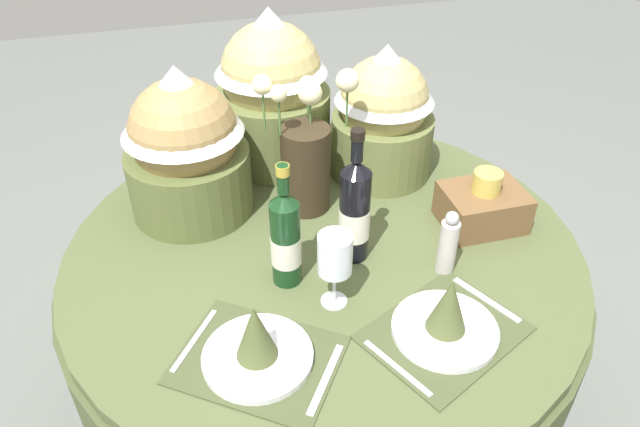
{
  "coord_description": "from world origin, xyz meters",
  "views": [
    {
      "loc": [
        -0.34,
        -1.21,
        1.78
      ],
      "look_at": [
        0.0,
        0.03,
        0.83
      ],
      "focal_mm": 34.14,
      "sensor_mm": 36.0,
      "label": 1
    }
  ],
  "objects": [
    {
      "name": "ground",
      "position": [
        0.0,
        0.0,
        0.0
      ],
      "size": [
        8.0,
        8.0,
        0.0
      ],
      "primitive_type": "plane",
      "color": "slate"
    },
    {
      "name": "dining_table",
      "position": [
        0.0,
        0.0,
        0.61
      ],
      "size": [
        1.4,
        1.4,
        0.75
      ],
      "color": "#4C5633",
      "rests_on": "ground"
    },
    {
      "name": "place_setting_left",
      "position": [
        -0.24,
        -0.34,
        0.79
      ],
      "size": [
        0.43,
        0.41,
        0.16
      ],
      "color": "#41492B",
      "rests_on": "dining_table"
    },
    {
      "name": "place_setting_right",
      "position": [
        0.18,
        -0.37,
        0.79
      ],
      "size": [
        0.42,
        0.38,
        0.16
      ],
      "color": "#41492B",
      "rests_on": "dining_table"
    },
    {
      "name": "flower_vase",
      "position": [
        0.01,
        0.19,
        0.91
      ],
      "size": [
        0.27,
        0.18,
        0.41
      ],
      "color": "#332819",
      "rests_on": "dining_table"
    },
    {
      "name": "wine_bottle_left",
      "position": [
        -0.12,
        -0.11,
        0.88
      ],
      "size": [
        0.07,
        0.07,
        0.33
      ],
      "color": "#143819",
      "rests_on": "dining_table"
    },
    {
      "name": "wine_bottle_centre",
      "position": [
        0.06,
        -0.06,
        0.89
      ],
      "size": [
        0.08,
        0.08,
        0.37
      ],
      "color": "black",
      "rests_on": "dining_table"
    },
    {
      "name": "wine_glass_left",
      "position": [
        -0.03,
        -0.21,
        0.89
      ],
      "size": [
        0.08,
        0.08,
        0.2
      ],
      "color": "silver",
      "rests_on": "dining_table"
    },
    {
      "name": "pepper_mill",
      "position": [
        0.27,
        -0.18,
        0.83
      ],
      "size": [
        0.05,
        0.05,
        0.18
      ],
      "color": "#B7B2AD",
      "rests_on": "dining_table"
    },
    {
      "name": "gift_tub_back_left",
      "position": [
        -0.31,
        0.26,
        0.97
      ],
      "size": [
        0.34,
        0.34,
        0.43
      ],
      "color": "#566033",
      "rests_on": "dining_table"
    },
    {
      "name": "gift_tub_back_centre",
      "position": [
        -0.03,
        0.48,
        1.0
      ],
      "size": [
        0.36,
        0.36,
        0.49
      ],
      "color": "olive",
      "rests_on": "dining_table"
    },
    {
      "name": "gift_tub_back_right",
      "position": [
        0.27,
        0.31,
        0.96
      ],
      "size": [
        0.31,
        0.31,
        0.41
      ],
      "color": "olive",
      "rests_on": "dining_table"
    },
    {
      "name": "woven_basket_side_right",
      "position": [
        0.45,
        -0.02,
        0.81
      ],
      "size": [
        0.22,
        0.17,
        0.17
      ],
      "color": "brown",
      "rests_on": "dining_table"
    }
  ]
}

